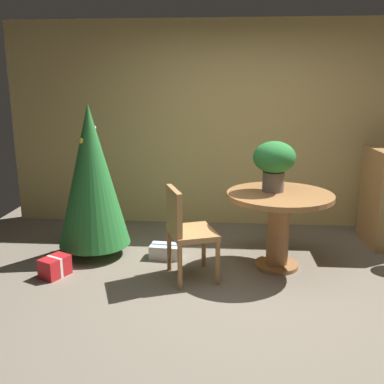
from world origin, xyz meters
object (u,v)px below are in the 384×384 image
at_px(gift_box_cream, 165,251).
at_px(holiday_tree, 92,176).
at_px(gift_box_red, 55,267).
at_px(round_dining_table, 279,214).
at_px(flower_vase, 274,161).
at_px(wooden_chair_left_near, 185,228).

bearing_deg(gift_box_cream, holiday_tree, 177.09).
bearing_deg(gift_box_red, holiday_tree, 68.14).
xyz_separation_m(round_dining_table, gift_box_cream, (-1.17, 0.16, -0.49)).
relative_size(flower_vase, gift_box_red, 1.54).
bearing_deg(gift_box_red, round_dining_table, 9.94).
xyz_separation_m(round_dining_table, gift_box_red, (-2.17, -0.38, -0.47)).
height_order(round_dining_table, wooden_chair_left_near, wooden_chair_left_near).
xyz_separation_m(flower_vase, gift_box_cream, (-1.10, 0.09, -1.01)).
bearing_deg(flower_vase, gift_box_cream, 175.55).
xyz_separation_m(round_dining_table, flower_vase, (-0.06, 0.07, 0.52)).
height_order(gift_box_cream, gift_box_red, gift_box_red).
bearing_deg(holiday_tree, gift_box_red, -111.86).
bearing_deg(wooden_chair_left_near, round_dining_table, 20.00).
height_order(round_dining_table, holiday_tree, holiday_tree).
xyz_separation_m(holiday_tree, gift_box_red, (-0.23, -0.58, -0.78)).
distance_m(flower_vase, gift_box_cream, 1.50).
bearing_deg(gift_box_cream, wooden_chair_left_near, -61.98).
bearing_deg(round_dining_table, gift_box_cream, 172.29).
distance_m(round_dining_table, wooden_chair_left_near, 0.97).
relative_size(flower_vase, holiday_tree, 0.31).
height_order(holiday_tree, gift_box_red, holiday_tree).
bearing_deg(holiday_tree, gift_box_cream, -2.91).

